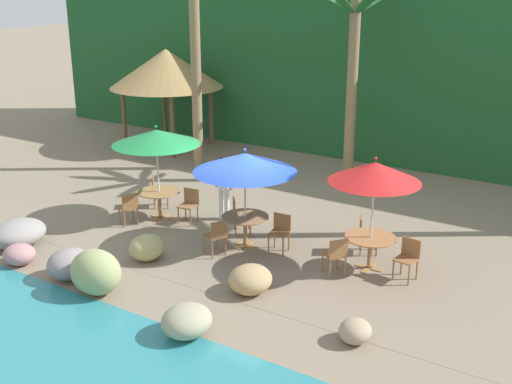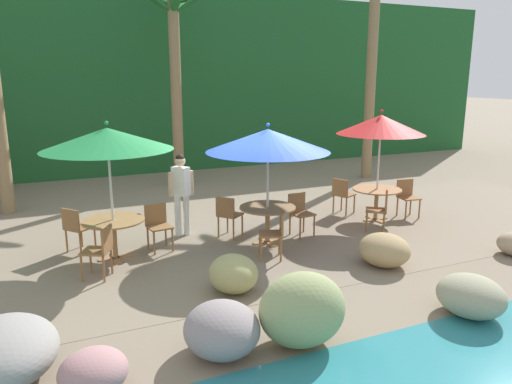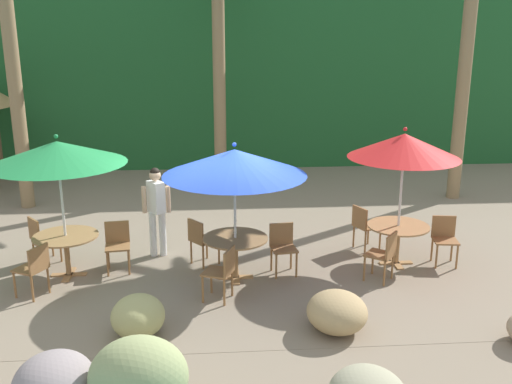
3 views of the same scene
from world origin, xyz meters
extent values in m
plane|color=gray|center=(0.00, 0.00, 0.00)|extent=(120.00, 120.00, 0.00)
cube|color=gray|center=(0.00, 0.00, 0.00)|extent=(18.00, 5.20, 0.01)
cube|color=#1E5628|center=(0.00, 9.00, 3.00)|extent=(28.00, 2.40, 6.00)
ellipsoid|color=#96A268|center=(-0.86, -3.78, 0.46)|extent=(1.10, 0.89, 0.92)
ellipsoid|color=gray|center=(-1.83, -3.59, 0.32)|extent=(0.90, 0.96, 0.63)
ellipsoid|color=tan|center=(-1.08, -2.04, 0.29)|extent=(0.75, 0.82, 0.58)
ellipsoid|color=tan|center=(1.71, -2.12, 0.28)|extent=(0.86, 0.93, 0.56)
cylinder|color=silver|center=(-2.52, 0.09, 1.14)|extent=(0.04, 0.04, 2.28)
cone|color=#238E47|center=(-2.52, 0.09, 2.18)|extent=(2.24, 2.24, 0.38)
sphere|color=#238E47|center=(-2.52, 0.09, 2.45)|extent=(0.07, 0.07, 0.07)
cube|color=#A37547|center=(-2.52, 0.09, 0.01)|extent=(0.60, 0.12, 0.03)
cube|color=#A37547|center=(-2.52, 0.09, 0.01)|extent=(0.12, 0.60, 0.03)
cylinder|color=#A37547|center=(-2.52, 0.09, 0.37)|extent=(0.09, 0.09, 0.71)
cylinder|color=#A37547|center=(-2.52, 0.09, 0.72)|extent=(1.10, 1.10, 0.03)
cylinder|color=olive|center=(-1.48, 0.04, 0.23)|extent=(0.04, 0.04, 0.45)
cylinder|color=olive|center=(-1.84, 0.00, 0.23)|extent=(0.04, 0.04, 0.45)
cylinder|color=olive|center=(-1.53, 0.40, 0.23)|extent=(0.04, 0.04, 0.45)
cylinder|color=olive|center=(-1.88, 0.35, 0.23)|extent=(0.04, 0.04, 0.45)
cube|color=olive|center=(-1.68, 0.20, 0.47)|extent=(0.47, 0.47, 0.03)
cube|color=olive|center=(-1.71, 0.40, 0.66)|extent=(0.42, 0.09, 0.42)
cylinder|color=olive|center=(-3.02, 1.01, 0.23)|extent=(0.04, 0.04, 0.45)
cylinder|color=olive|center=(-2.80, 0.73, 0.23)|extent=(0.04, 0.04, 0.45)
cylinder|color=olive|center=(-3.30, 0.79, 0.23)|extent=(0.04, 0.04, 0.45)
cylinder|color=olive|center=(-3.08, 0.51, 0.23)|extent=(0.04, 0.04, 0.45)
cube|color=olive|center=(-3.05, 0.76, 0.47)|extent=(0.59, 0.59, 0.03)
cube|color=olive|center=(-3.21, 0.64, 0.66)|extent=(0.29, 0.35, 0.42)
cylinder|color=olive|center=(-3.16, -0.74, 0.23)|extent=(0.04, 0.04, 0.45)
cylinder|color=olive|center=(-2.99, -0.42, 0.23)|extent=(0.04, 0.04, 0.45)
cylinder|color=olive|center=(-2.84, -0.90, 0.23)|extent=(0.04, 0.04, 0.45)
cylinder|color=olive|center=(-2.68, -0.59, 0.23)|extent=(0.04, 0.04, 0.45)
cube|color=olive|center=(-2.92, -0.66, 0.47)|extent=(0.57, 0.57, 0.03)
cube|color=olive|center=(-2.74, -0.75, 0.66)|extent=(0.23, 0.39, 0.42)
cylinder|color=silver|center=(0.36, -0.23, 1.07)|extent=(0.04, 0.04, 2.14)
cone|color=blue|center=(0.36, -0.23, 2.04)|extent=(2.37, 2.37, 0.43)
sphere|color=blue|center=(0.36, -0.23, 2.33)|extent=(0.07, 0.07, 0.07)
cube|color=#A37547|center=(0.36, -0.23, 0.01)|extent=(0.60, 0.12, 0.03)
cube|color=#A37547|center=(0.36, -0.23, 0.01)|extent=(0.12, 0.60, 0.03)
cylinder|color=#A37547|center=(0.36, -0.23, 0.37)|extent=(0.09, 0.09, 0.71)
cylinder|color=#A37547|center=(0.36, -0.23, 0.72)|extent=(1.10, 1.10, 0.03)
cylinder|color=olive|center=(1.40, -0.27, 0.23)|extent=(0.04, 0.04, 0.45)
cylinder|color=olive|center=(1.04, -0.32, 0.23)|extent=(0.04, 0.04, 0.45)
cylinder|color=olive|center=(1.35, 0.08, 0.23)|extent=(0.04, 0.04, 0.45)
cylinder|color=olive|center=(1.00, 0.03, 0.23)|extent=(0.04, 0.04, 0.45)
cube|color=olive|center=(1.20, -0.12, 0.47)|extent=(0.47, 0.47, 0.03)
cube|color=olive|center=(1.17, 0.08, 0.66)|extent=(0.42, 0.09, 0.42)
cylinder|color=olive|center=(-0.14, 0.69, 0.23)|extent=(0.04, 0.04, 0.45)
cylinder|color=olive|center=(0.08, 0.40, 0.23)|extent=(0.04, 0.04, 0.45)
cylinder|color=olive|center=(-0.42, 0.47, 0.23)|extent=(0.04, 0.04, 0.45)
cylinder|color=olive|center=(-0.20, 0.18, 0.23)|extent=(0.04, 0.04, 0.45)
cube|color=olive|center=(-0.17, 0.44, 0.47)|extent=(0.59, 0.59, 0.03)
cube|color=olive|center=(-0.33, 0.31, 0.66)|extent=(0.29, 0.35, 0.42)
cylinder|color=olive|center=(-0.19, -1.12, 0.23)|extent=(0.04, 0.04, 0.45)
cylinder|color=olive|center=(-0.06, -0.79, 0.23)|extent=(0.04, 0.04, 0.45)
cylinder|color=olive|center=(0.14, -1.25, 0.23)|extent=(0.04, 0.04, 0.45)
cylinder|color=olive|center=(0.27, -0.92, 0.23)|extent=(0.04, 0.04, 0.45)
cube|color=olive|center=(0.04, -1.02, 0.47)|extent=(0.55, 0.55, 0.03)
cube|color=olive|center=(0.22, -1.10, 0.66)|extent=(0.19, 0.40, 0.42)
cylinder|color=silver|center=(3.29, 0.17, 1.14)|extent=(0.04, 0.04, 2.29)
cone|color=red|center=(3.29, 0.17, 2.19)|extent=(1.94, 1.94, 0.42)
sphere|color=red|center=(3.29, 0.17, 2.48)|extent=(0.07, 0.07, 0.07)
cube|color=#A37547|center=(3.29, 0.17, 0.01)|extent=(0.60, 0.12, 0.03)
cube|color=#A37547|center=(3.29, 0.17, 0.01)|extent=(0.12, 0.60, 0.03)
cylinder|color=#A37547|center=(3.29, 0.17, 0.37)|extent=(0.09, 0.09, 0.71)
cylinder|color=#A37547|center=(3.29, 0.17, 0.72)|extent=(1.10, 1.10, 0.03)
cylinder|color=olive|center=(4.29, -0.14, 0.23)|extent=(0.04, 0.04, 0.45)
cylinder|color=olive|center=(3.93, -0.10, 0.23)|extent=(0.04, 0.04, 0.45)
cylinder|color=olive|center=(4.33, 0.21, 0.23)|extent=(0.04, 0.04, 0.45)
cylinder|color=olive|center=(3.98, 0.26, 0.23)|extent=(0.04, 0.04, 0.45)
cube|color=olive|center=(4.13, 0.06, 0.47)|extent=(0.47, 0.47, 0.03)
cube|color=olive|center=(4.16, 0.25, 0.66)|extent=(0.42, 0.09, 0.42)
cylinder|color=olive|center=(3.04, 1.18, 0.23)|extent=(0.04, 0.04, 0.45)
cylinder|color=olive|center=(3.18, 0.86, 0.23)|extent=(0.04, 0.04, 0.45)
cylinder|color=olive|center=(2.71, 1.04, 0.23)|extent=(0.04, 0.04, 0.45)
cylinder|color=olive|center=(2.86, 0.71, 0.23)|extent=(0.04, 0.04, 0.45)
cube|color=olive|center=(2.95, 0.95, 0.47)|extent=(0.55, 0.55, 0.03)
cube|color=olive|center=(2.76, 0.87, 0.66)|extent=(0.20, 0.40, 0.42)
cylinder|color=olive|center=(2.52, -0.53, 0.23)|extent=(0.04, 0.04, 0.45)
cylinder|color=olive|center=(2.74, -0.25, 0.23)|extent=(0.04, 0.04, 0.45)
cylinder|color=olive|center=(2.80, -0.75, 0.23)|extent=(0.04, 0.04, 0.45)
cylinder|color=olive|center=(3.02, -0.47, 0.23)|extent=(0.04, 0.04, 0.45)
cube|color=olive|center=(2.77, -0.50, 0.47)|extent=(0.59, 0.59, 0.03)
cube|color=olive|center=(2.92, -0.62, 0.66)|extent=(0.29, 0.35, 0.42)
cylinder|color=olive|center=(-4.43, 4.27, 3.34)|extent=(0.32, 0.32, 6.67)
cylinder|color=olive|center=(0.22, 5.80, 2.83)|extent=(0.32, 0.32, 5.66)
cylinder|color=olive|center=(6.04, 4.26, 3.43)|extent=(0.32, 0.32, 6.86)
cylinder|color=white|center=(-1.14, 0.91, 0.43)|extent=(0.13, 0.13, 0.86)
cylinder|color=white|center=(-0.96, 0.91, 0.43)|extent=(0.13, 0.13, 0.86)
cube|color=white|center=(-1.05, 0.91, 1.15)|extent=(0.36, 0.39, 0.58)
cylinder|color=#D6AD89|center=(-1.27, 0.91, 1.10)|extent=(0.08, 0.08, 0.50)
cylinder|color=#D6AD89|center=(-0.83, 0.91, 1.10)|extent=(0.08, 0.08, 0.50)
sphere|color=#D6AD89|center=(-1.05, 0.91, 1.56)|extent=(0.21, 0.21, 0.21)
sphere|color=black|center=(-1.05, 0.91, 1.61)|extent=(0.18, 0.18, 0.18)
camera|label=1|loc=(7.91, -11.71, 6.01)|focal=44.63mm
camera|label=2|loc=(-3.56, -8.47, 3.21)|focal=34.02mm
camera|label=3|loc=(0.00, -9.44, 4.16)|focal=40.86mm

